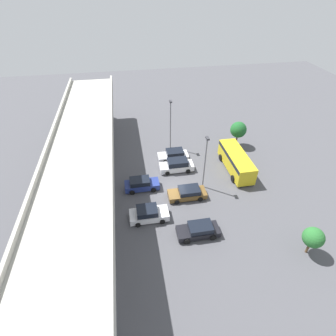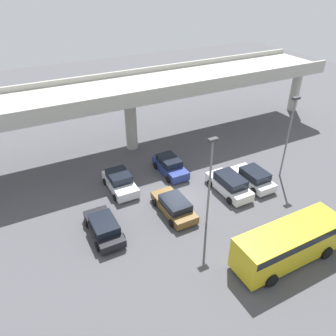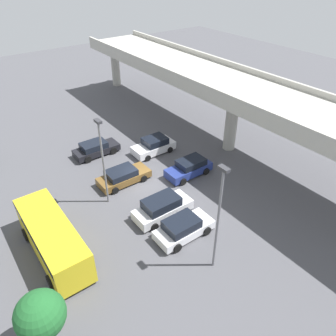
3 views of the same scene
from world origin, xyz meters
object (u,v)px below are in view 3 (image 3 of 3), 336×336
object	(u,v)px
parked_car_1	(154,146)
parked_car_2	(123,176)
parked_car_0	(96,149)
lamp_post_near_aisle	(103,157)
parked_car_4	(162,207)
parked_car_3	(189,168)
shuttle_bus	(52,236)
lamp_post_mid_lot	(219,213)
parked_car_5	(183,228)
tree_front_right	(40,315)

from	to	relation	value
parked_car_1	parked_car_2	xyz separation A→B (m)	(2.72, -5.20, -0.09)
parked_car_0	lamp_post_near_aisle	world-z (taller)	lamp_post_near_aisle
parked_car_4	lamp_post_near_aisle	world-z (taller)	lamp_post_near_aisle
parked_car_1	parked_car_3	world-z (taller)	parked_car_1
parked_car_0	shuttle_bus	distance (m)	13.15
parked_car_1	lamp_post_mid_lot	world-z (taller)	lamp_post_mid_lot
parked_car_5	tree_front_right	xyz separation A→B (m)	(2.16, -10.70, 2.08)
parked_car_4	parked_car_2	bearing A→B (deg)	92.38
parked_car_1	parked_car_4	world-z (taller)	parked_car_4
parked_car_1	shuttle_bus	distance (m)	14.98
parked_car_2	lamp_post_mid_lot	world-z (taller)	lamp_post_mid_lot
parked_car_4	lamp_post_mid_lot	distance (m)	7.11
lamp_post_near_aisle	lamp_post_mid_lot	bearing A→B (deg)	13.85
parked_car_3	shuttle_bus	world-z (taller)	shuttle_bus
shuttle_bus	lamp_post_near_aisle	size ratio (longest dim) A/B	1.08
parked_car_0	parked_car_2	xyz separation A→B (m)	(5.87, -0.18, -0.02)
parked_car_0	parked_car_4	size ratio (longest dim) A/B	0.96
parked_car_4	tree_front_right	xyz separation A→B (m)	(4.83, -10.75, 2.01)
parked_car_1	tree_front_right	bearing A→B (deg)	40.12
parked_car_0	parked_car_4	distance (m)	11.56
parked_car_3	tree_front_right	bearing A→B (deg)	26.36
parked_car_2	lamp_post_near_aisle	size ratio (longest dim) A/B	0.63
parked_car_4	parked_car_3	bearing A→B (deg)	30.53
parked_car_3	lamp_post_mid_lot	xyz separation A→B (m)	(9.12, -5.44, 3.87)
parked_car_3	lamp_post_mid_lot	world-z (taller)	lamp_post_mid_lot
parked_car_0	lamp_post_mid_lot	distance (m)	18.00
parked_car_3	shuttle_bus	xyz separation A→B (m)	(1.86, -13.48, 0.83)
tree_front_right	parked_car_4	bearing A→B (deg)	114.19
parked_car_0	parked_car_5	bearing A→B (deg)	-89.97
parked_car_2	shuttle_bus	bearing A→B (deg)	-150.88
lamp_post_near_aisle	parked_car_0	bearing A→B (deg)	160.93
shuttle_bus	lamp_post_mid_lot	bearing A→B (deg)	-132.09
parked_car_3	parked_car_1	bearing A→B (deg)	-86.38
parked_car_5	lamp_post_near_aisle	xyz separation A→B (m)	(-6.77, -2.59, 3.68)
parked_car_0	parked_car_3	bearing A→B (deg)	-57.61
parked_car_3	tree_front_right	distance (m)	18.03
parked_car_1	lamp_post_near_aisle	bearing A→B (deg)	29.54
parked_car_0	tree_front_right	distance (m)	19.69
parked_car_1	lamp_post_mid_lot	distance (m)	15.77
lamp_post_near_aisle	parked_car_4	bearing A→B (deg)	32.69
shuttle_bus	parked_car_0	bearing A→B (deg)	-38.28
parked_car_0	parked_car_4	bearing A→B (deg)	-89.72
parked_car_1	parked_car_5	size ratio (longest dim) A/B	1.00
parked_car_3	parked_car_5	xyz separation A→B (m)	(5.79, -5.34, -0.01)
parked_car_0	parked_car_3	xyz separation A→B (m)	(8.44, 5.35, 0.06)
parked_car_4	tree_front_right	bearing A→B (deg)	-155.81
parked_car_0	parked_car_4	world-z (taller)	parked_car_4
tree_front_right	parked_car_3	bearing A→B (deg)	116.36
lamp_post_near_aisle	parked_car_3	bearing A→B (deg)	82.94
parked_car_2	tree_front_right	bearing A→B (deg)	-134.97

